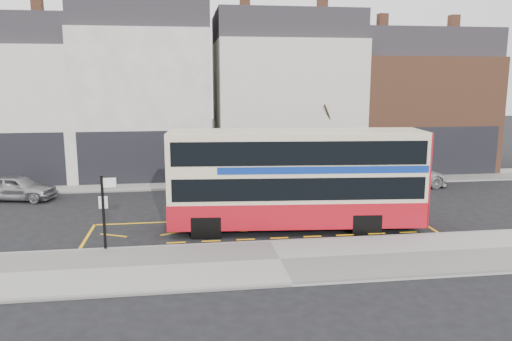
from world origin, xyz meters
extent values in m
plane|color=black|center=(0.00, 0.00, 0.00)|extent=(120.00, 120.00, 0.00)
cube|color=#9A9792|center=(0.00, -2.30, 0.07)|extent=(40.00, 4.00, 0.15)
cube|color=gray|center=(0.00, -0.38, 0.07)|extent=(40.00, 0.15, 0.15)
cube|color=#9A9792|center=(0.00, 11.00, 0.07)|extent=(50.00, 3.00, 0.15)
cube|color=silver|center=(-13.50, 15.00, 4.00)|extent=(8.00, 8.00, 8.00)
cube|color=#28262B|center=(-13.50, 15.00, 8.90)|extent=(8.00, 7.20, 1.80)
cube|color=brown|center=(-11.50, 14.00, 10.20)|extent=(0.60, 0.60, 1.20)
cube|color=white|center=(-5.50, 15.00, 4.50)|extent=(8.00, 8.00, 9.00)
cube|color=#28262B|center=(-5.50, 15.00, 9.90)|extent=(8.00, 7.20, 1.80)
cube|color=black|center=(-5.50, 11.02, 1.60)|extent=(7.36, 0.06, 3.20)
cube|color=black|center=(-5.50, 11.04, 1.40)|extent=(5.60, 0.04, 2.00)
cube|color=silver|center=(3.50, 15.00, 4.25)|extent=(9.00, 8.00, 8.50)
cube|color=#28262B|center=(3.50, 15.00, 9.40)|extent=(9.00, 7.20, 1.80)
cube|color=brown|center=(0.80, 14.00, 10.70)|extent=(0.60, 0.60, 1.20)
cube|color=brown|center=(5.75, 14.00, 10.70)|extent=(0.60, 0.60, 1.20)
cube|color=#136F23|center=(3.50, 11.02, 1.60)|extent=(8.28, 0.06, 3.20)
cube|color=black|center=(3.50, 11.04, 1.40)|extent=(6.30, 0.04, 2.00)
cube|color=brown|center=(12.50, 15.00, 3.75)|extent=(9.00, 8.00, 7.50)
cube|color=#28262B|center=(12.50, 15.00, 8.40)|extent=(9.00, 7.20, 1.80)
cube|color=brown|center=(9.80, 14.00, 9.70)|extent=(0.60, 0.60, 1.20)
cube|color=brown|center=(14.75, 14.00, 9.70)|extent=(0.60, 0.60, 1.20)
cube|color=black|center=(12.50, 11.02, 1.60)|extent=(8.28, 0.06, 3.20)
cube|color=black|center=(12.50, 11.04, 1.40)|extent=(6.30, 0.04, 2.00)
cube|color=beige|center=(1.35, 1.40, 2.21)|extent=(10.40, 3.21, 3.77)
cube|color=#AB0D1A|center=(1.35, 1.40, 0.84)|extent=(10.44, 3.26, 1.02)
cube|color=#AB0D1A|center=(6.43, 0.95, 2.21)|extent=(0.27, 2.36, 3.77)
cube|color=black|center=(1.35, 1.40, 1.95)|extent=(10.00, 3.24, 0.88)
cube|color=black|center=(1.35, 1.40, 3.35)|extent=(10.00, 3.24, 0.93)
cube|color=navy|center=(2.28, 1.32, 2.70)|extent=(8.36, 3.08, 0.28)
cube|color=black|center=(-3.72, 1.85, 1.72)|extent=(0.25, 2.14, 1.49)
cube|color=black|center=(-3.72, 1.85, 3.35)|extent=(0.25, 2.14, 0.93)
cube|color=black|center=(-3.71, 1.84, 2.61)|extent=(0.19, 1.63, 0.33)
cube|color=beige|center=(1.35, 1.40, 4.05)|extent=(10.39, 3.12, 0.11)
cylinder|color=black|center=(-2.35, 0.68, 0.47)|extent=(0.95, 0.34, 0.93)
cylinder|color=black|center=(-2.17, 2.76, 0.47)|extent=(0.95, 0.34, 0.93)
cylinder|color=black|center=(3.95, 0.13, 0.47)|extent=(0.95, 0.34, 0.93)
cylinder|color=black|center=(4.13, 2.20, 0.47)|extent=(0.95, 0.34, 0.93)
cube|color=black|center=(-6.00, -0.40, 1.48)|extent=(0.09, 0.09, 2.67)
cube|color=white|center=(-5.73, -0.39, 2.55)|extent=(0.48, 0.06, 0.39)
cube|color=white|center=(-6.00, -0.35, 1.84)|extent=(0.31, 0.04, 0.44)
imported|color=#9A999D|center=(-11.66, 8.34, 0.66)|extent=(4.14, 2.43, 1.32)
imported|color=#36373D|center=(-0.22, 9.21, 0.69)|extent=(4.39, 2.34, 1.37)
imported|color=silver|center=(9.30, 8.55, 0.72)|extent=(5.08, 2.38, 1.43)
cylinder|color=#332116|center=(5.39, 11.76, 1.10)|extent=(0.24, 0.24, 2.19)
camera|label=1|loc=(-3.05, -18.06, 6.14)|focal=35.00mm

